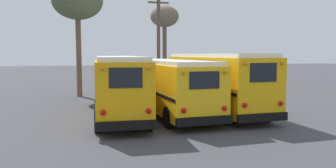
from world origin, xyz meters
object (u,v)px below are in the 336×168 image
object	(u,v)px
school_bus_0	(119,84)
school_bus_1	(166,83)
bare_tree_1	(78,2)
bare_tree_0	(165,19)
school_bus_2	(214,80)
utility_pole	(159,40)

from	to	relation	value
school_bus_0	school_bus_1	world-z (taller)	school_bus_0
school_bus_0	bare_tree_1	bearing A→B (deg)	102.03
bare_tree_0	bare_tree_1	bearing A→B (deg)	-142.25
school_bus_0	school_bus_2	xyz separation A→B (m)	(5.60, 0.52, 0.07)
utility_pole	bare_tree_0	size ratio (longest dim) A/B	1.06
school_bus_2	bare_tree_0	world-z (taller)	bare_tree_0
school_bus_0	utility_pole	bearing A→B (deg)	65.99
school_bus_0	school_bus_2	distance (m)	5.63
bare_tree_1	school_bus_1	bearing A→B (deg)	-60.22
school_bus_0	bare_tree_1	size ratio (longest dim) A/B	1.10
utility_pole	school_bus_2	bearing A→B (deg)	-85.25
school_bus_1	bare_tree_1	size ratio (longest dim) A/B	1.25
school_bus_2	utility_pole	size ratio (longest dim) A/B	1.18
bare_tree_0	school_bus_2	bearing A→B (deg)	-93.90
school_bus_2	bare_tree_1	size ratio (longest dim) A/B	1.18
school_bus_0	bare_tree_0	world-z (taller)	bare_tree_0
school_bus_2	bare_tree_0	xyz separation A→B (m)	(1.04, 15.25, 5.10)
school_bus_1	school_bus_2	distance (m)	2.82
school_bus_0	utility_pole	xyz separation A→B (m)	(4.76, 10.68, 2.78)
bare_tree_1	school_bus_2	bearing A→B (deg)	-48.74
school_bus_0	bare_tree_0	distance (m)	17.87
school_bus_1	utility_pole	xyz separation A→B (m)	(1.96, 9.86, 2.89)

